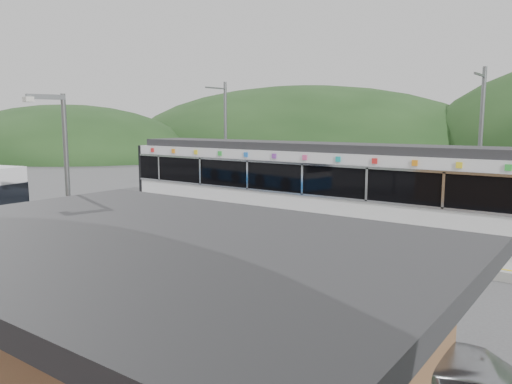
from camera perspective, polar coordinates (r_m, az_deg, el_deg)
The scene contains 9 objects.
ground at distance 19.04m, azimuth -3.61°, elevation -6.34°, with size 120.00×120.00×0.00m, color #4C4C4F.
hills at distance 20.80m, azimuth 19.54°, elevation -5.55°, with size 146.00×149.00×26.00m.
platform at distance 21.57m, azimuth 2.00°, elevation -4.19°, with size 26.00×3.20×0.30m, color #9E9E99.
yellow_line at distance 20.50m, azimuth -0.04°, elevation -4.40°, with size 26.00×0.10×0.01m, color yellow.
train at distance 23.41m, azimuth 6.17°, elevation 1.49°, with size 20.44×3.01×3.74m.
catenary_mast_west at distance 29.51m, azimuth -3.55°, elevation 5.97°, with size 0.18×1.80×7.00m.
catenary_mast_east at distance 23.26m, azimuth 24.20°, elevation 4.70°, with size 0.18×1.80×7.00m.
station_shelter at distance 8.39m, azimuth -11.61°, elevation -14.41°, with size 9.20×6.20×3.00m.
lamp_post at distance 13.41m, azimuth -21.16°, elevation 1.16°, with size 0.38×1.00×5.42m.
Camera 1 is at (11.78, -14.18, 4.74)m, focal length 35.00 mm.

